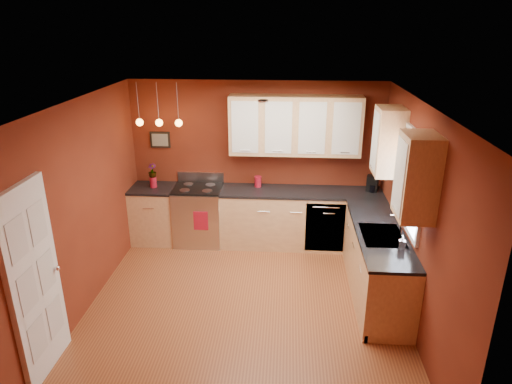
# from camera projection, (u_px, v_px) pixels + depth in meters

# --- Properties ---
(floor) EXTENTS (4.20, 4.20, 0.00)m
(floor) POSITION_uv_depth(u_px,v_px,m) (245.00, 307.00, 5.86)
(floor) COLOR #98542C
(floor) RESTS_ON ground
(ceiling) EXTENTS (4.00, 4.20, 0.02)m
(ceiling) POSITION_uv_depth(u_px,v_px,m) (243.00, 104.00, 4.93)
(ceiling) COLOR silver
(ceiling) RESTS_ON wall_back
(wall_back) EXTENTS (4.00, 0.02, 2.60)m
(wall_back) POSITION_uv_depth(u_px,v_px,m) (257.00, 162.00, 7.35)
(wall_back) COLOR maroon
(wall_back) RESTS_ON floor
(wall_front) EXTENTS (4.00, 0.02, 2.60)m
(wall_front) POSITION_uv_depth(u_px,v_px,m) (218.00, 326.00, 3.44)
(wall_front) COLOR maroon
(wall_front) RESTS_ON floor
(wall_left) EXTENTS (0.02, 4.20, 2.60)m
(wall_left) POSITION_uv_depth(u_px,v_px,m) (80.00, 210.00, 5.53)
(wall_left) COLOR maroon
(wall_left) RESTS_ON floor
(wall_right) EXTENTS (0.02, 4.20, 2.60)m
(wall_right) POSITION_uv_depth(u_px,v_px,m) (416.00, 219.00, 5.26)
(wall_right) COLOR maroon
(wall_right) RESTS_ON floor
(base_cabinets_back_left) EXTENTS (0.70, 0.60, 0.90)m
(base_cabinets_back_left) POSITION_uv_depth(u_px,v_px,m) (155.00, 215.00, 7.48)
(base_cabinets_back_left) COLOR #E4B47A
(base_cabinets_back_left) RESTS_ON floor
(base_cabinets_back_right) EXTENTS (2.54, 0.60, 0.90)m
(base_cabinets_back_right) POSITION_uv_depth(u_px,v_px,m) (300.00, 219.00, 7.33)
(base_cabinets_back_right) COLOR #E4B47A
(base_cabinets_back_right) RESTS_ON floor
(base_cabinets_right) EXTENTS (0.60, 2.10, 0.90)m
(base_cabinets_right) POSITION_uv_depth(u_px,v_px,m) (376.00, 263.00, 6.01)
(base_cabinets_right) COLOR #E4B47A
(base_cabinets_right) RESTS_ON floor
(counter_back_left) EXTENTS (0.70, 0.62, 0.04)m
(counter_back_left) POSITION_uv_depth(u_px,v_px,m) (153.00, 188.00, 7.32)
(counter_back_left) COLOR black
(counter_back_left) RESTS_ON base_cabinets_back_left
(counter_back_right) EXTENTS (2.54, 0.62, 0.04)m
(counter_back_right) POSITION_uv_depth(u_px,v_px,m) (301.00, 192.00, 7.16)
(counter_back_right) COLOR black
(counter_back_right) RESTS_ON base_cabinets_back_right
(counter_right) EXTENTS (0.62, 2.10, 0.04)m
(counter_right) POSITION_uv_depth(u_px,v_px,m) (380.00, 231.00, 5.84)
(counter_right) COLOR black
(counter_right) RESTS_ON base_cabinets_right
(gas_range) EXTENTS (0.76, 0.64, 1.11)m
(gas_range) POSITION_uv_depth(u_px,v_px,m) (199.00, 215.00, 7.43)
(gas_range) COLOR #B8B9BD
(gas_range) RESTS_ON floor
(dishwasher_front) EXTENTS (0.60, 0.02, 0.80)m
(dishwasher_front) POSITION_uv_depth(u_px,v_px,m) (325.00, 228.00, 7.03)
(dishwasher_front) COLOR #B8B9BD
(dishwasher_front) RESTS_ON base_cabinets_back_right
(sink) EXTENTS (0.50, 0.70, 0.33)m
(sink) POSITION_uv_depth(u_px,v_px,m) (382.00, 237.00, 5.70)
(sink) COLOR gray
(sink) RESTS_ON counter_right
(window) EXTENTS (0.06, 1.02, 1.22)m
(window) POSITION_uv_depth(u_px,v_px,m) (412.00, 179.00, 5.41)
(window) COLOR white
(window) RESTS_ON wall_right
(door_left_wall) EXTENTS (0.12, 0.82, 2.05)m
(door_left_wall) POSITION_uv_depth(u_px,v_px,m) (35.00, 283.00, 4.50)
(door_left_wall) COLOR white
(door_left_wall) RESTS_ON floor
(upper_cabinets_back) EXTENTS (2.00, 0.35, 0.90)m
(upper_cabinets_back) POSITION_uv_depth(u_px,v_px,m) (295.00, 126.00, 6.92)
(upper_cabinets_back) COLOR #E4B47A
(upper_cabinets_back) RESTS_ON wall_back
(upper_cabinets_right) EXTENTS (0.35, 1.95, 0.90)m
(upper_cabinets_right) POSITION_uv_depth(u_px,v_px,m) (401.00, 157.00, 5.35)
(upper_cabinets_right) COLOR #E4B47A
(upper_cabinets_right) RESTS_ON wall_right
(wall_picture) EXTENTS (0.32, 0.03, 0.26)m
(wall_picture) POSITION_uv_depth(u_px,v_px,m) (160.00, 140.00, 7.31)
(wall_picture) COLOR black
(wall_picture) RESTS_ON wall_back
(pendant_lights) EXTENTS (0.71, 0.11, 0.66)m
(pendant_lights) POSITION_uv_depth(u_px,v_px,m) (159.00, 122.00, 6.87)
(pendant_lights) COLOR gray
(pendant_lights) RESTS_ON ceiling
(red_canister) EXTENTS (0.11, 0.11, 0.17)m
(red_canister) POSITION_uv_depth(u_px,v_px,m) (258.00, 181.00, 7.30)
(red_canister) COLOR #A41124
(red_canister) RESTS_ON counter_back_right
(red_vase) EXTENTS (0.11, 0.11, 0.17)m
(red_vase) POSITION_uv_depth(u_px,v_px,m) (153.00, 182.00, 7.28)
(red_vase) COLOR #A41124
(red_vase) RESTS_ON counter_back_left
(flowers) EXTENTS (0.13, 0.13, 0.24)m
(flowers) POSITION_uv_depth(u_px,v_px,m) (152.00, 171.00, 7.21)
(flowers) COLOR #A41124
(flowers) RESTS_ON red_vase
(coffee_maker) EXTENTS (0.21, 0.20, 0.25)m
(coffee_maker) POSITION_uv_depth(u_px,v_px,m) (372.00, 184.00, 7.11)
(coffee_maker) COLOR black
(coffee_maker) RESTS_ON counter_back_right
(soap_pump) EXTENTS (0.09, 0.09, 0.17)m
(soap_pump) POSITION_uv_depth(u_px,v_px,m) (402.00, 243.00, 5.31)
(soap_pump) COLOR white
(soap_pump) RESTS_ON counter_right
(dish_towel) EXTENTS (0.22, 0.02, 0.31)m
(dish_towel) POSITION_uv_depth(u_px,v_px,m) (201.00, 221.00, 7.10)
(dish_towel) COLOR #A41124
(dish_towel) RESTS_ON gas_range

